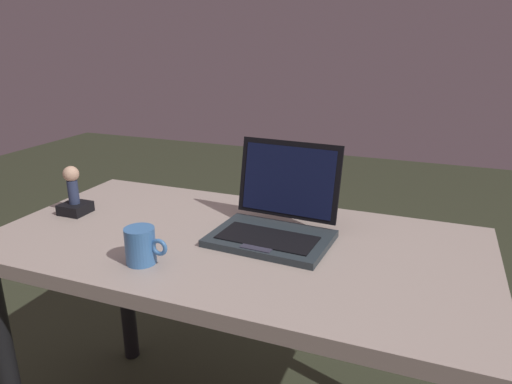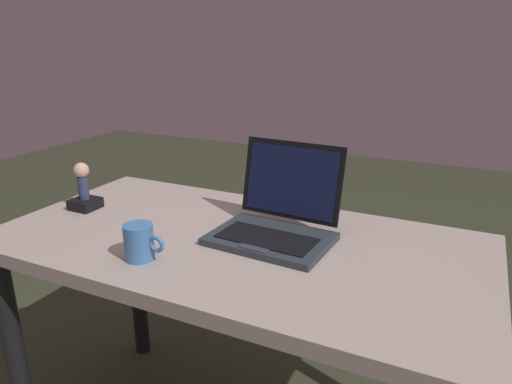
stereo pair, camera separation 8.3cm
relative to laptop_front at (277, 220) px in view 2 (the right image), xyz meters
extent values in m
cube|color=#9F9085|center=(-0.10, -0.06, -0.07)|extent=(1.31, 0.67, 0.04)
cylinder|color=black|center=(-0.69, -0.33, -0.44)|extent=(0.06, 0.06, 0.70)
cylinder|color=black|center=(-0.69, 0.22, -0.44)|extent=(0.06, 0.06, 0.70)
cylinder|color=black|center=(0.50, 0.22, -0.44)|extent=(0.06, 0.06, 0.70)
cube|color=#262F35|center=(0.00, -0.04, -0.04)|extent=(0.32, 0.24, 0.02)
cube|color=black|center=(0.00, -0.05, -0.03)|extent=(0.26, 0.13, 0.00)
cube|color=#302F3F|center=(-0.01, -0.12, -0.03)|extent=(0.08, 0.04, 0.00)
cube|color=black|center=(0.01, 0.09, 0.09)|extent=(0.29, 0.07, 0.21)
cube|color=black|center=(0.01, 0.08, 0.09)|extent=(0.26, 0.06, 0.18)
cube|color=#4CF259|center=(0.01, 0.08, 0.06)|extent=(0.25, 0.02, 0.01)
cube|color=black|center=(-0.63, -0.06, -0.03)|extent=(0.08, 0.08, 0.03)
cylinder|color=navy|center=(-0.63, -0.06, 0.02)|extent=(0.03, 0.03, 0.07)
sphere|color=tan|center=(-0.63, -0.06, 0.08)|extent=(0.05, 0.05, 0.05)
cylinder|color=teal|center=(-0.25, -0.26, 0.00)|extent=(0.07, 0.07, 0.09)
torus|color=teal|center=(-0.20, -0.26, 0.00)|extent=(0.04, 0.01, 0.04)
camera|label=1|loc=(0.37, -1.10, 0.47)|focal=32.68mm
camera|label=2|loc=(0.45, -1.07, 0.47)|focal=32.68mm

